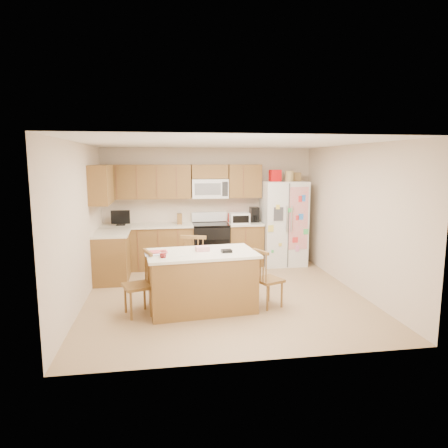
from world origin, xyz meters
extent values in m
plane|color=#977553|center=(0.00, 0.00, 0.00)|extent=(4.50, 4.50, 0.00)
cube|color=beige|center=(0.00, 2.25, 1.25)|extent=(4.50, 0.10, 2.50)
cube|color=beige|center=(0.00, -2.25, 1.25)|extent=(4.50, 0.10, 2.50)
cube|color=beige|center=(-2.25, 0.00, 1.25)|extent=(0.10, 4.50, 2.50)
cube|color=beige|center=(2.25, 0.00, 1.25)|extent=(0.10, 4.50, 2.50)
cube|color=white|center=(0.00, 0.00, 2.50)|extent=(4.50, 4.50, 0.04)
cube|color=brown|center=(-1.31, 1.95, 0.44)|extent=(1.87, 0.60, 0.88)
cube|color=brown|center=(0.74, 1.95, 0.44)|extent=(0.72, 0.60, 0.88)
cube|color=brown|center=(-1.95, 1.17, 0.44)|extent=(0.60, 0.95, 0.88)
cube|color=silver|center=(-1.31, 1.94, 0.90)|extent=(1.87, 0.64, 0.04)
cube|color=silver|center=(0.74, 1.94, 0.90)|extent=(0.72, 0.64, 0.04)
cube|color=silver|center=(-1.94, 1.17, 0.90)|extent=(0.64, 0.95, 0.04)
cube|color=brown|center=(-1.32, 2.08, 1.80)|extent=(1.85, 0.33, 0.70)
cube|color=brown|center=(0.75, 2.08, 1.80)|extent=(0.70, 0.33, 0.70)
cube|color=brown|center=(0.00, 2.08, 2.00)|extent=(0.76, 0.33, 0.29)
cube|color=brown|center=(-2.08, 1.17, 1.80)|extent=(0.33, 0.95, 0.70)
cube|color=brown|center=(-1.90, 1.92, 1.80)|extent=(0.02, 0.01, 0.66)
cube|color=brown|center=(-1.90, 1.65, 0.44)|extent=(0.02, 0.01, 0.84)
cube|color=brown|center=(-1.50, 1.92, 1.80)|extent=(0.02, 0.01, 0.66)
cube|color=brown|center=(-1.50, 1.65, 0.44)|extent=(0.02, 0.01, 0.84)
cube|color=brown|center=(-1.10, 1.92, 1.80)|extent=(0.02, 0.01, 0.66)
cube|color=brown|center=(-1.10, 1.65, 0.44)|extent=(0.02, 0.01, 0.84)
cube|color=brown|center=(-0.70, 1.92, 1.80)|extent=(0.01, 0.01, 0.66)
cube|color=brown|center=(-0.70, 1.65, 0.44)|extent=(0.01, 0.01, 0.84)
cube|color=brown|center=(0.70, 1.92, 1.80)|extent=(0.01, 0.01, 0.66)
cube|color=brown|center=(0.70, 1.65, 0.44)|extent=(0.01, 0.01, 0.84)
cube|color=white|center=(0.00, 2.06, 1.65)|extent=(0.76, 0.38, 0.40)
cube|color=slate|center=(-0.06, 1.86, 1.65)|extent=(0.54, 0.01, 0.24)
cube|color=#262626|center=(0.30, 1.86, 1.65)|extent=(0.12, 0.01, 0.30)
cube|color=brown|center=(-0.65, 1.95, 1.03)|extent=(0.10, 0.14, 0.22)
cube|color=black|center=(-1.85, 1.97, 0.93)|extent=(0.18, 0.12, 0.02)
cube|color=black|center=(-1.85, 1.97, 1.09)|extent=(0.38, 0.03, 0.28)
cube|color=red|center=(0.58, 2.03, 1.01)|extent=(0.35, 0.22, 0.18)
cube|color=white|center=(0.60, 1.80, 1.04)|extent=(0.40, 0.28, 0.23)
cube|color=black|center=(0.60, 1.66, 1.04)|extent=(0.34, 0.01, 0.15)
cube|color=black|center=(0.96, 2.00, 1.08)|extent=(0.18, 0.22, 0.32)
cylinder|color=black|center=(0.96, 1.93, 1.01)|extent=(0.12, 0.12, 0.12)
cube|color=black|center=(0.00, 1.93, 0.44)|extent=(0.76, 0.64, 0.88)
cube|color=black|center=(0.00, 1.60, 0.42)|extent=(0.68, 0.01, 0.42)
cube|color=black|center=(0.00, 1.93, 0.91)|extent=(0.76, 0.64, 0.03)
cube|color=white|center=(0.00, 2.19, 1.03)|extent=(0.76, 0.10, 0.20)
cube|color=white|center=(1.57, 1.88, 0.90)|extent=(0.90, 0.75, 1.80)
cube|color=#4C4C4C|center=(1.57, 1.49, 0.90)|extent=(0.02, 0.01, 1.75)
cube|color=silver|center=(1.52, 1.47, 1.05)|extent=(0.02, 0.03, 0.55)
cube|color=silver|center=(1.62, 1.47, 1.05)|extent=(0.02, 0.03, 0.55)
cube|color=#3F3F44|center=(1.35, 1.49, 1.15)|extent=(0.20, 0.01, 0.28)
cube|color=#D84C59|center=(1.77, 1.49, 1.05)|extent=(0.42, 0.01, 1.30)
cube|color=red|center=(1.37, 1.88, 1.92)|extent=(0.22, 0.22, 0.24)
cylinder|color=tan|center=(1.67, 1.82, 1.91)|extent=(0.18, 0.18, 0.22)
cube|color=olive|center=(1.85, 1.96, 1.89)|extent=(0.18, 0.20, 0.18)
cube|color=brown|center=(-0.44, -0.56, 0.42)|extent=(1.61, 1.01, 0.84)
cube|color=silver|center=(-0.44, -0.56, 0.86)|extent=(1.70, 1.10, 0.04)
cylinder|color=red|center=(-1.00, -0.81, 0.91)|extent=(0.08, 0.08, 0.06)
cylinder|color=white|center=(-1.00, -0.81, 0.93)|extent=(0.09, 0.09, 0.09)
cube|color=beige|center=(-0.41, -0.48, 0.92)|extent=(0.21, 0.17, 0.07)
cube|color=black|center=(-0.07, -0.63, 0.90)|extent=(0.16, 0.13, 0.04)
cube|color=white|center=(-1.11, -0.61, 0.89)|extent=(0.32, 0.27, 0.01)
cube|color=#D84C4C|center=(-1.07, -0.53, 0.90)|extent=(0.28, 0.22, 0.01)
cylinder|color=white|center=(-0.72, -0.80, 0.89)|extent=(0.13, 0.06, 0.01)
cube|color=brown|center=(-1.38, -0.65, 0.43)|extent=(0.49, 0.51, 0.04)
cylinder|color=brown|center=(-1.56, -0.54, 0.21)|extent=(0.03, 0.03, 0.41)
cylinder|color=brown|center=(-1.46, -0.85, 0.21)|extent=(0.03, 0.03, 0.41)
cylinder|color=brown|center=(-1.29, -0.45, 0.21)|extent=(0.03, 0.03, 0.41)
cylinder|color=brown|center=(-1.19, -0.76, 0.21)|extent=(0.03, 0.03, 0.41)
cylinder|color=brown|center=(-1.27, -0.46, 0.68)|extent=(0.02, 0.02, 0.46)
cylinder|color=brown|center=(-1.24, -0.53, 0.68)|extent=(0.02, 0.02, 0.46)
cylinder|color=brown|center=(-1.22, -0.60, 0.68)|extent=(0.02, 0.02, 0.46)
cylinder|color=brown|center=(-1.20, -0.67, 0.68)|extent=(0.02, 0.02, 0.46)
cylinder|color=brown|center=(-1.17, -0.74, 0.68)|extent=(0.02, 0.02, 0.46)
cube|color=brown|center=(-1.22, -0.60, 0.92)|extent=(0.16, 0.38, 0.05)
cube|color=brown|center=(-0.46, 0.17, 0.48)|extent=(0.55, 0.53, 0.05)
cylinder|color=brown|center=(-0.24, 0.27, 0.23)|extent=(0.04, 0.04, 0.46)
cylinder|color=brown|center=(-0.59, 0.37, 0.23)|extent=(0.04, 0.04, 0.46)
cylinder|color=brown|center=(-0.33, -0.04, 0.23)|extent=(0.04, 0.04, 0.46)
cylinder|color=brown|center=(-0.68, 0.06, 0.23)|extent=(0.04, 0.04, 0.46)
cylinder|color=brown|center=(-0.36, -0.05, 0.75)|extent=(0.02, 0.02, 0.51)
cylinder|color=brown|center=(-0.44, -0.03, 0.75)|extent=(0.02, 0.02, 0.51)
cylinder|color=brown|center=(-0.51, -0.01, 0.75)|extent=(0.02, 0.02, 0.51)
cylinder|color=brown|center=(-0.59, 0.02, 0.75)|extent=(0.02, 0.02, 0.51)
cylinder|color=brown|center=(-0.66, 0.04, 0.75)|extent=(0.02, 0.02, 0.51)
cube|color=brown|center=(-0.51, -0.01, 1.01)|extent=(0.42, 0.16, 0.05)
cube|color=brown|center=(0.59, -0.60, 0.42)|extent=(0.50, 0.51, 0.04)
cylinder|color=brown|center=(0.78, -0.68, 0.20)|extent=(0.03, 0.03, 0.40)
cylinder|color=brown|center=(0.65, -0.40, 0.20)|extent=(0.03, 0.03, 0.40)
cylinder|color=brown|center=(0.52, -0.80, 0.20)|extent=(0.03, 0.03, 0.40)
cylinder|color=brown|center=(0.40, -0.51, 0.20)|extent=(0.03, 0.03, 0.40)
cylinder|color=brown|center=(0.50, -0.79, 0.66)|extent=(0.02, 0.02, 0.45)
cylinder|color=brown|center=(0.47, -0.72, 0.66)|extent=(0.02, 0.02, 0.45)
cylinder|color=brown|center=(0.44, -0.66, 0.66)|extent=(0.02, 0.02, 0.45)
cylinder|color=brown|center=(0.42, -0.60, 0.66)|extent=(0.02, 0.02, 0.45)
cylinder|color=brown|center=(0.39, -0.53, 0.66)|extent=(0.02, 0.02, 0.45)
cube|color=brown|center=(0.44, -0.66, 0.88)|extent=(0.18, 0.35, 0.05)
camera|label=1|loc=(-0.98, -6.33, 2.21)|focal=32.00mm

